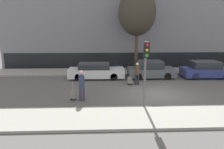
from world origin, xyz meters
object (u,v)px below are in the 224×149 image
at_px(parked_bicycle, 118,67).
at_px(bare_tree_near_crossing, 137,13).
at_px(traffic_light, 146,62).
at_px(pedestrian_left, 82,84).
at_px(trolley_right, 130,80).
at_px(parked_car_1, 150,70).
at_px(trolley_left, 73,94).
at_px(parked_car_0, 96,71).
at_px(parked_car_2, 206,70).
at_px(pedestrian_right, 137,72).

distance_m(parked_bicycle, bare_tree_near_crossing, 5.34).
height_order(traffic_light, bare_tree_near_crossing, bare_tree_near_crossing).
xyz_separation_m(pedestrian_left, trolley_right, (3.27, 3.34, -0.70)).
distance_m(parked_car_1, bare_tree_near_crossing, 5.52).
bearing_deg(bare_tree_near_crossing, trolley_left, -121.73).
bearing_deg(parked_car_0, bare_tree_near_crossing, 34.22).
bearing_deg(parked_car_2, pedestrian_right, -161.35).
bearing_deg(bare_tree_near_crossing, parked_car_2, -24.81).
bearing_deg(bare_tree_near_crossing, parked_car_1, -70.04).
xyz_separation_m(pedestrian_left, trolley_left, (-0.55, 0.07, -0.69)).
bearing_deg(trolley_right, traffic_light, -87.29).
xyz_separation_m(parked_car_2, parked_bicycle, (-7.44, 2.39, -0.17)).
bearing_deg(trolley_left, pedestrian_right, 37.12).
relative_size(trolley_right, traffic_light, 0.32).
relative_size(pedestrian_right, trolley_right, 1.50).
relative_size(pedestrian_left, bare_tree_near_crossing, 0.24).
height_order(trolley_left, traffic_light, traffic_light).
bearing_deg(parked_bicycle, trolley_right, -82.42).
height_order(parked_car_0, traffic_light, traffic_light).
relative_size(trolley_right, bare_tree_near_crossing, 0.15).
relative_size(trolley_right, parked_bicycle, 0.64).
bearing_deg(bare_tree_near_crossing, traffic_light, -95.64).
bearing_deg(parked_car_0, parked_car_1, 1.17).
bearing_deg(parked_car_1, pedestrian_right, -123.50).
height_order(parked_car_1, parked_car_2, parked_car_1).
height_order(parked_bicycle, bare_tree_near_crossing, bare_tree_near_crossing).
bearing_deg(traffic_light, trolley_right, 92.71).
xyz_separation_m(parked_car_1, parked_bicycle, (-2.66, 2.24, -0.18)).
bearing_deg(parked_car_1, parked_car_0, -178.83).
xyz_separation_m(trolley_left, traffic_light, (4.04, -1.45, 2.20)).
relative_size(parked_car_2, trolley_right, 3.66).
bearing_deg(parked_bicycle, pedestrian_right, -75.66).
relative_size(parked_car_2, parked_bicycle, 2.35).
bearing_deg(parked_car_2, parked_bicycle, 162.18).
height_order(parked_car_0, parked_car_2, parked_car_2).
height_order(parked_car_2, bare_tree_near_crossing, bare_tree_near_crossing).
relative_size(parked_car_1, bare_tree_near_crossing, 0.52).
relative_size(parked_car_0, parked_car_1, 1.19).
bearing_deg(parked_bicycle, traffic_light, -84.89).
bearing_deg(pedestrian_right, parked_car_1, 53.53).
bearing_deg(pedestrian_right, parked_car_0, 142.36).
bearing_deg(trolley_left, trolley_right, 40.64).
distance_m(parked_car_0, traffic_light, 7.73).
xyz_separation_m(trolley_left, trolley_right, (3.82, 3.27, -0.01)).
distance_m(parked_car_2, traffic_light, 9.72).
relative_size(trolley_left, bare_tree_near_crossing, 0.15).
xyz_separation_m(pedestrian_right, bare_tree_near_crossing, (0.61, 4.74, 4.56)).
height_order(parked_car_2, trolley_left, parked_car_2).
height_order(parked_car_0, bare_tree_near_crossing, bare_tree_near_crossing).
relative_size(pedestrian_left, pedestrian_right, 1.07).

